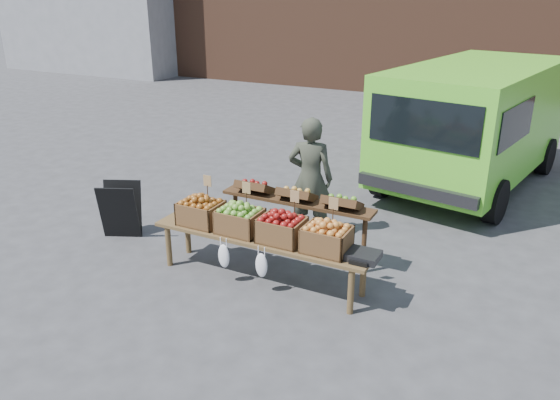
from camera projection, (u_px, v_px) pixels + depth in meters
The scene contains 11 objects.
ground at pixel (194, 284), 6.43m from camera, with size 80.00×80.00×0.00m, color #414143.
delivery_van at pixel (474, 127), 9.35m from camera, with size 2.13×4.64×2.08m, color #5DCC2C, non-canonical shape.
vendor at pixel (310, 178), 7.40m from camera, with size 0.62×0.41×1.70m, color #35392C.
chalkboard_sign at pixel (121, 210), 7.53m from camera, with size 0.52×0.29×0.79m, color black, non-canonical shape.
back_table at pixel (297, 220), 6.89m from camera, with size 2.10×0.44×1.04m, color #3D2614, non-canonical shape.
display_bench at pixel (261, 258), 6.44m from camera, with size 2.70×0.56×0.57m, color brown, non-canonical shape.
crate_golden_apples at pixel (201, 213), 6.63m from camera, with size 0.50×0.40×0.28m, color #A26525, non-canonical shape.
crate_russet_pears at pixel (240, 221), 6.40m from camera, with size 0.50×0.40×0.28m, color #598A2C, non-canonical shape.
crate_red_apples at pixel (282, 230), 6.16m from camera, with size 0.50×0.40×0.28m, color maroon, non-canonical shape.
crate_green_apples at pixel (327, 239), 5.93m from camera, with size 0.50×0.40×0.28m, color gold, non-canonical shape.
weighing_scale at pixel (363, 256), 5.79m from camera, with size 0.34×0.30×0.08m, color black.
Camera 1 is at (3.45, -4.55, 3.27)m, focal length 35.00 mm.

